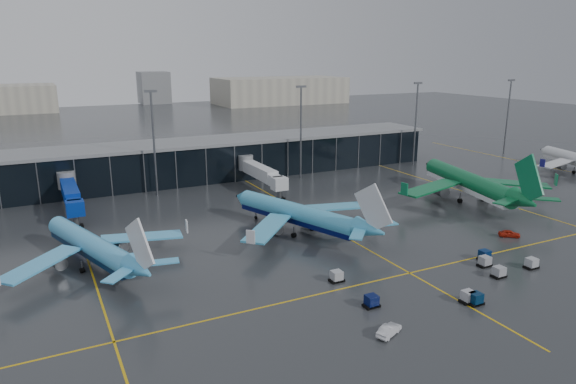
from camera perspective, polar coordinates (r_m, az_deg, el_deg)
name	(u,v)px	position (r m, az deg, el deg)	size (l,w,h in m)	color
ground	(309,252)	(90.46, 2.30, -6.69)	(600.00, 600.00, 0.00)	#282B2D
terminal_pier	(201,159)	(144.24, -9.68, 3.59)	(142.00, 17.00, 10.70)	black
jet_bridges	(71,193)	(120.11, -23.01, -0.12)	(94.00, 27.50, 7.20)	#595B60
flood_masts	(232,134)	(133.16, -6.23, 6.44)	(203.00, 0.50, 25.50)	#595B60
distant_hangars	(179,93)	(356.19, -12.02, 10.71)	(260.00, 71.00, 22.00)	#B2AD99
taxi_lines	(327,226)	(103.79, 4.31, -3.82)	(220.00, 120.00, 0.02)	gold
airliner_arkefly	(89,233)	(89.06, -21.20, -4.24)	(32.13, 36.60, 11.25)	#45AAE2
airliner_klm_near	(296,202)	(98.66, 0.90, -1.12)	(34.43, 39.22, 12.05)	#3FA3D0
airliner_aer_lingus	(469,171)	(128.04, 19.48, 2.23)	(40.08, 45.64, 14.03)	#0B6334
baggage_carts	(458,277)	(83.01, 18.42, -8.98)	(33.11, 16.46, 1.70)	black
mobile_airstair	(371,226)	(102.54, 9.26, -3.77)	(3.17, 3.76, 3.45)	silver
service_van_red	(509,234)	(106.13, 23.39, -4.26)	(1.55, 3.86, 1.31)	#B01E0D
service_van_white	(389,330)	(66.47, 11.15, -14.81)	(1.43, 4.10, 1.35)	silver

